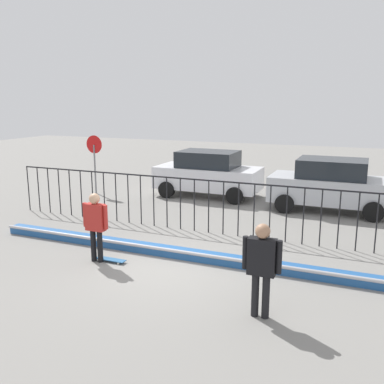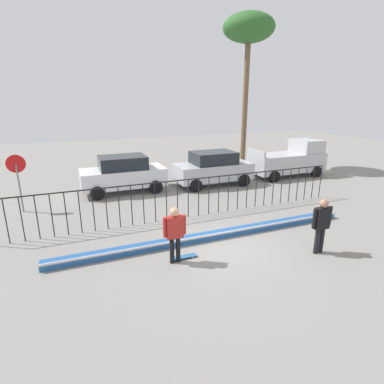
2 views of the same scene
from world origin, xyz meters
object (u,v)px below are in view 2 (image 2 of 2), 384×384
pickup_truck (290,160)px  parked_car_silver (213,168)px  stop_sign (18,176)px  palm_tree_tall (249,32)px  skateboarder (175,230)px  parked_car_white (123,174)px  camera_operator (322,221)px  skateboard (184,257)px

pickup_truck → parked_car_silver: bearing=-177.1°
stop_sign → palm_tree_tall: (13.61, 4.30, 7.19)m
skateboarder → pickup_truck: pickup_truck is taller
parked_car_white → stop_sign: stop_sign is taller
parked_car_white → camera_operator: bearing=-62.3°
parked_car_white → pickup_truck: size_ratio=0.91×
parked_car_silver → pickup_truck: (5.42, 0.10, 0.06)m
skateboarder → parked_car_silver: parked_car_silver is taller
stop_sign → palm_tree_tall: palm_tree_tall is taller
pickup_truck → camera_operator: bearing=-122.1°
skateboard → pickup_truck: size_ratio=0.17×
parked_car_silver → stop_sign: (-9.59, -0.83, 0.64)m
skateboarder → parked_car_silver: 8.91m
camera_operator → palm_tree_tall: (4.47, 12.08, 7.72)m
camera_operator → palm_tree_tall: size_ratio=0.18×
skateboarder → parked_car_white: 8.01m
skateboarder → skateboard: (0.33, 0.10, -0.99)m
skateboard → parked_car_silver: (4.56, 7.36, 0.91)m
camera_operator → palm_tree_tall: 15.02m
stop_sign → parked_car_silver: bearing=5.0°
skateboarder → parked_car_silver: (4.88, 7.46, -0.07)m
skateboard → pickup_truck: (9.98, 7.45, 0.98)m
skateboard → stop_sign: (-5.03, 6.52, 1.56)m
parked_car_silver → pickup_truck: size_ratio=0.91×
skateboarder → palm_tree_tall: (8.90, 10.92, 7.76)m
parked_car_silver → stop_sign: bearing=-170.5°
palm_tree_tall → stop_sign: bearing=-162.5°
palm_tree_tall → parked_car_white: bearing=-162.0°
skateboard → parked_car_white: (-0.39, 7.91, 0.91)m
skateboard → palm_tree_tall: (8.58, 10.82, 8.75)m
skateboard → camera_operator: (4.11, -1.26, 1.02)m
stop_sign → pickup_truck: bearing=3.5°
pickup_truck → palm_tree_tall: size_ratio=0.47×
skateboarder → pickup_truck: bearing=32.8°
skateboard → pickup_truck: pickup_truck is taller
camera_operator → parked_car_white: (-4.50, 9.16, -0.11)m
skateboard → stop_sign: bearing=140.6°
camera_operator → pickup_truck: (5.88, 8.71, -0.04)m
skateboarder → camera_operator: size_ratio=0.97×
skateboarder → parked_car_white: size_ratio=0.41×
skateboarder → skateboard: skateboarder is taller
palm_tree_tall → skateboarder: bearing=-129.2°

